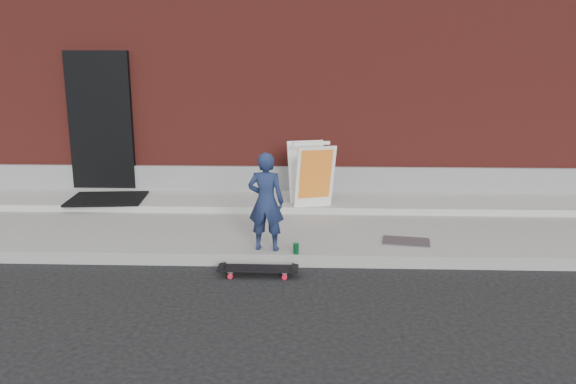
{
  "coord_description": "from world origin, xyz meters",
  "views": [
    {
      "loc": [
        0.84,
        -6.19,
        2.35
      ],
      "look_at": [
        0.57,
        0.8,
        0.72
      ],
      "focal_mm": 35.0,
      "sensor_mm": 36.0,
      "label": 1
    }
  ],
  "objects_px": {
    "child": "(266,202)",
    "pizza_sign": "(311,174)",
    "skateboard": "(258,269)",
    "soda_can": "(296,248)"
  },
  "relations": [
    {
      "from": "child",
      "to": "pizza_sign",
      "type": "xyz_separation_m",
      "value": [
        0.54,
        1.78,
        -0.01
      ]
    },
    {
      "from": "pizza_sign",
      "to": "child",
      "type": "bearing_deg",
      "value": -106.87
    },
    {
      "from": "skateboard",
      "to": "pizza_sign",
      "type": "xyz_separation_m",
      "value": [
        0.6,
        2.26,
        0.65
      ]
    },
    {
      "from": "skateboard",
      "to": "child",
      "type": "bearing_deg",
      "value": 83.16
    },
    {
      "from": "soda_can",
      "to": "pizza_sign",
      "type": "bearing_deg",
      "value": 84.68
    },
    {
      "from": "soda_can",
      "to": "skateboard",
      "type": "bearing_deg",
      "value": -141.47
    },
    {
      "from": "child",
      "to": "soda_can",
      "type": "height_order",
      "value": "child"
    },
    {
      "from": "child",
      "to": "skateboard",
      "type": "distance_m",
      "value": 0.82
    },
    {
      "from": "child",
      "to": "pizza_sign",
      "type": "distance_m",
      "value": 1.86
    },
    {
      "from": "skateboard",
      "to": "soda_can",
      "type": "distance_m",
      "value": 0.55
    }
  ]
}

